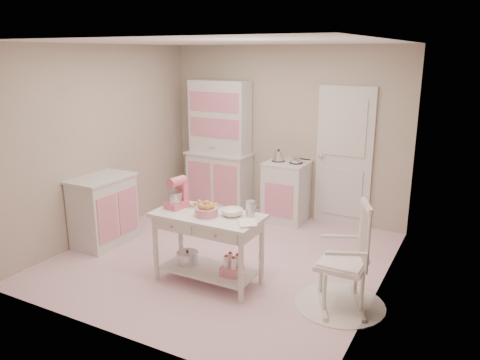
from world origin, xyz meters
name	(u,v)px	position (x,y,z in m)	size (l,w,h in m)	color
room_shell	(222,127)	(0.00, 0.00, 1.65)	(3.84, 3.84, 2.62)	pink
door	(344,157)	(0.95, 1.87, 1.02)	(0.82, 0.05, 2.04)	silver
hutch	(219,146)	(-1.03, 1.66, 1.04)	(1.06, 0.50, 2.08)	silver
stove	(286,192)	(0.17, 1.61, 0.46)	(0.62, 0.57, 0.92)	silver
base_cabinet	(103,211)	(-1.63, -0.35, 0.46)	(0.54, 0.84, 0.92)	silver
lace_rug	(339,304)	(1.62, -0.43, 0.01)	(0.92, 0.92, 0.01)	white
rocking_chair	(343,255)	(1.62, -0.43, 0.55)	(0.48, 0.72, 1.10)	silver
work_table	(208,248)	(0.18, -0.63, 0.40)	(1.20, 0.60, 0.80)	silver
stand_mixer	(176,193)	(-0.24, -0.61, 0.97)	(0.20, 0.28, 0.34)	#E05E77
cookie_tray	(205,207)	(0.03, -0.45, 0.81)	(0.34, 0.24, 0.02)	silver
bread_basket	(206,212)	(0.20, -0.68, 0.85)	(0.25, 0.25, 0.09)	pink
mixing_bowl	(232,212)	(0.44, -0.55, 0.84)	(0.23, 0.23, 0.07)	white
metal_pitcher	(250,209)	(0.62, -0.47, 0.89)	(0.10, 0.10, 0.17)	silver
recipe_book	(239,223)	(0.63, -0.75, 0.81)	(0.18, 0.24, 0.02)	white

